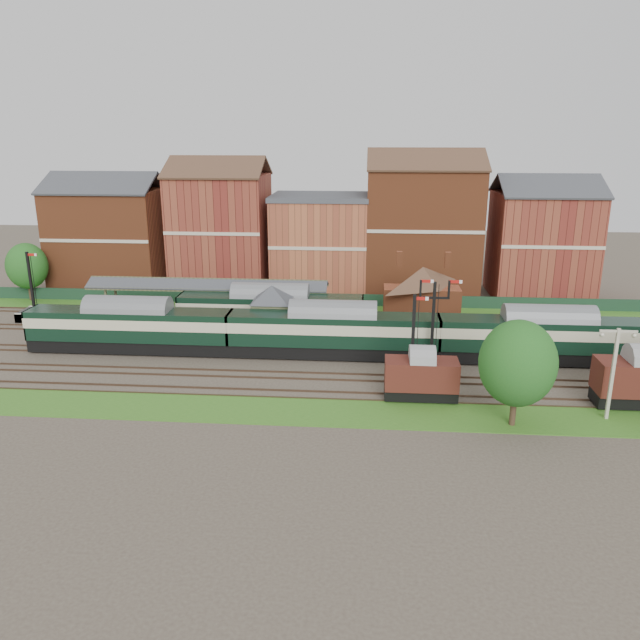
# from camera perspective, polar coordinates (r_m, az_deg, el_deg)

# --- Properties ---
(ground) EXTENTS (160.00, 160.00, 0.00)m
(ground) POSITION_cam_1_polar(r_m,az_deg,el_deg) (58.76, -1.91, -3.33)
(ground) COLOR #473D33
(ground) RESTS_ON ground
(grass_back) EXTENTS (90.00, 4.50, 0.06)m
(grass_back) POSITION_cam_1_polar(r_m,az_deg,el_deg) (73.89, -0.53, 0.97)
(grass_back) COLOR #2D6619
(grass_back) RESTS_ON ground
(grass_front) EXTENTS (90.00, 5.00, 0.06)m
(grass_front) POSITION_cam_1_polar(r_m,az_deg,el_deg) (47.76, -3.53, -8.26)
(grass_front) COLOR #2D6619
(grass_front) RESTS_ON ground
(fence) EXTENTS (90.00, 0.12, 1.50)m
(fence) POSITION_cam_1_polar(r_m,az_deg,el_deg) (75.62, -0.40, 1.91)
(fence) COLOR #193823
(fence) RESTS_ON ground
(platform) EXTENTS (55.00, 3.40, 1.00)m
(platform) POSITION_cam_1_polar(r_m,az_deg,el_deg) (68.44, -5.17, 0.01)
(platform) COLOR #2D2D2D
(platform) RESTS_ON ground
(signal_box) EXTENTS (5.40, 5.40, 6.00)m
(signal_box) POSITION_cam_1_polar(r_m,az_deg,el_deg) (61.21, -4.39, 0.61)
(signal_box) COLOR #5E7251
(signal_box) RESTS_ON ground
(brick_hut) EXTENTS (3.20, 2.64, 2.94)m
(brick_hut) POSITION_cam_1_polar(r_m,az_deg,el_deg) (61.11, 3.08, -1.35)
(brick_hut) COLOR maroon
(brick_hut) RESTS_ON ground
(station_building) EXTENTS (8.10, 8.10, 5.90)m
(station_building) POSITION_cam_1_polar(r_m,az_deg,el_deg) (66.81, 9.29, 2.51)
(station_building) COLOR brown
(station_building) RESTS_ON platform
(canopy) EXTENTS (26.00, 3.89, 4.08)m
(canopy) POSITION_cam_1_polar(r_m,az_deg,el_deg) (68.64, -10.21, 3.39)
(canopy) COLOR #474B2E
(canopy) RESTS_ON platform
(semaphore_bracket) EXTENTS (3.60, 0.25, 8.18)m
(semaphore_bracket) POSITION_cam_1_polar(r_m,az_deg,el_deg) (54.87, 10.34, 0.02)
(semaphore_bracket) COLOR black
(semaphore_bracket) RESTS_ON ground
(semaphore_platform_end) EXTENTS (1.23, 0.25, 8.00)m
(semaphore_platform_end) POSITION_cam_1_polar(r_m,az_deg,el_deg) (74.29, -24.87, 2.76)
(semaphore_platform_end) COLOR black
(semaphore_platform_end) RESTS_ON ground
(semaphore_siding) EXTENTS (1.23, 0.25, 8.00)m
(semaphore_siding) POSITION_cam_1_polar(r_m,az_deg,el_deg) (50.57, 8.51, -1.92)
(semaphore_siding) COLOR black
(semaphore_siding) RESTS_ON ground
(yard_lamp) EXTENTS (2.60, 0.22, 7.00)m
(yard_lamp) POSITION_cam_1_polar(r_m,az_deg,el_deg) (49.51, 25.23, -4.03)
(yard_lamp) COLOR beige
(yard_lamp) RESTS_ON ground
(town_backdrop) EXTENTS (69.00, 10.00, 16.00)m
(town_backdrop) POSITION_cam_1_polar(r_m,az_deg,el_deg) (81.14, -0.10, 7.46)
(town_backdrop) COLOR brown
(town_backdrop) RESTS_ON ground
(dmu_train) EXTENTS (58.05, 3.05, 4.46)m
(dmu_train) POSITION_cam_1_polar(r_m,az_deg,el_deg) (57.65, 1.19, -0.99)
(dmu_train) COLOR black
(dmu_train) RESTS_ON ground
(platform_railcar) EXTENTS (19.10, 3.01, 4.40)m
(platform_railcar) POSITION_cam_1_polar(r_m,az_deg,el_deg) (64.57, -4.52, 0.90)
(platform_railcar) COLOR black
(platform_railcar) RESTS_ON ground
(goods_van_a) EXTENTS (5.67, 2.46, 3.44)m
(goods_van_a) POSITION_cam_1_polar(r_m,az_deg,el_deg) (49.50, 9.24, -5.08)
(goods_van_a) COLOR black
(goods_van_a) RESTS_ON ground
(goods_van_b) EXTENTS (6.41, 2.78, 3.89)m
(goods_van_b) POSITION_cam_1_polar(r_m,az_deg,el_deg) (53.41, 27.17, -4.87)
(goods_van_b) COLOR black
(goods_van_b) RESTS_ON ground
(tree_far) EXTENTS (5.39, 5.39, 7.87)m
(tree_far) POSITION_cam_1_polar(r_m,az_deg,el_deg) (45.74, 17.63, -3.80)
(tree_far) COLOR #382619
(tree_far) RESTS_ON ground
(tree_back) EXTENTS (4.94, 4.94, 7.21)m
(tree_back) POSITION_cam_1_polar(r_m,az_deg,el_deg) (85.12, -25.22, 4.49)
(tree_back) COLOR #382619
(tree_back) RESTS_ON ground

